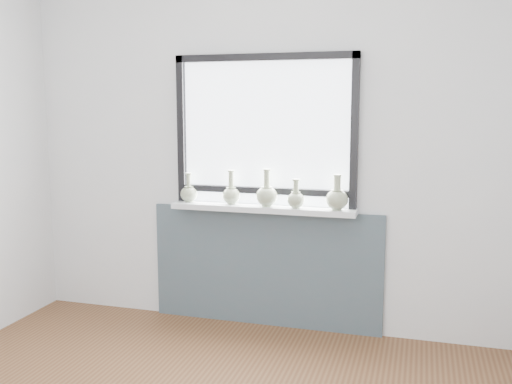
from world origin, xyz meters
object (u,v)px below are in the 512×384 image
(vase_a, at_px, (189,193))
(vase_e, at_px, (337,198))
(vase_b, at_px, (231,194))
(vase_c, at_px, (267,195))
(vase_d, at_px, (296,198))
(windowsill, at_px, (262,208))

(vase_a, bearing_deg, vase_e, -1.48)
(vase_b, height_order, vase_c, vase_c)
(vase_c, height_order, vase_d, vase_c)
(vase_a, relative_size, vase_d, 1.06)
(windowsill, xyz_separation_m, vase_e, (0.53, -0.02, 0.10))
(vase_b, relative_size, vase_c, 0.93)
(vase_c, bearing_deg, vase_b, 175.77)
(windowsill, bearing_deg, vase_e, -2.19)
(vase_b, bearing_deg, vase_e, -2.10)
(vase_a, relative_size, vase_b, 0.88)
(vase_c, bearing_deg, vase_a, 178.08)
(windowsill, relative_size, vase_b, 5.43)
(vase_a, bearing_deg, windowsill, -0.80)
(vase_b, bearing_deg, vase_c, -4.23)
(vase_e, bearing_deg, vase_a, 178.52)
(vase_d, distance_m, vase_e, 0.28)
(vase_a, height_order, vase_e, vase_e)
(windowsill, height_order, vase_c, vase_c)
(vase_c, xyz_separation_m, vase_e, (0.49, -0.01, -0.00))
(windowsill, distance_m, vase_b, 0.25)
(vase_a, relative_size, vase_c, 0.81)
(windowsill, bearing_deg, vase_b, 178.10)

